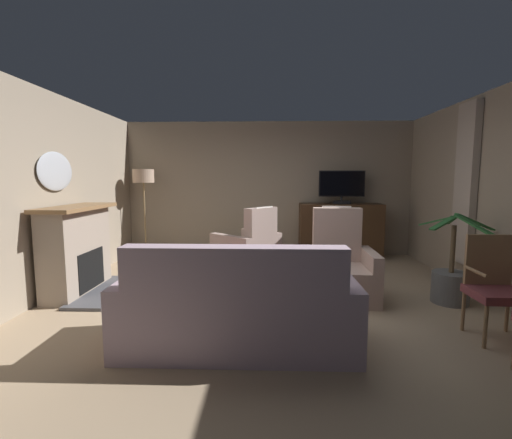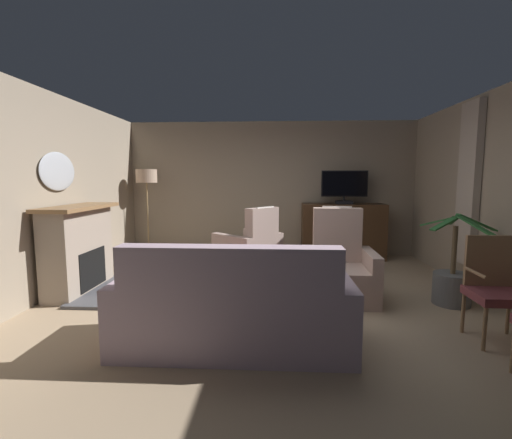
{
  "view_description": "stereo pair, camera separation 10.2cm",
  "coord_description": "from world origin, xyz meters",
  "px_view_note": "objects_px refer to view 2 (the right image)",
  "views": [
    {
      "loc": [
        -0.01,
        -4.35,
        1.55
      ],
      "look_at": [
        -0.17,
        0.44,
        1.0
      ],
      "focal_mm": 24.94,
      "sensor_mm": 36.0,
      "label": 1
    },
    {
      "loc": [
        0.09,
        -4.34,
        1.55
      ],
      "look_at": [
        -0.17,
        0.44,
        1.0
      ],
      "focal_mm": 24.94,
      "sensor_mm": 36.0,
      "label": 2
    }
  ],
  "objects_px": {
    "folded_newspaper": "(235,265)",
    "sofa_floral": "(233,313)",
    "fireplace": "(80,251)",
    "side_chair_nearest_door": "(495,286)",
    "television": "(344,186)",
    "tv_remote": "(224,266)",
    "floor_lamp": "(147,185)",
    "coffee_table": "(235,270)",
    "armchair_by_fireplace": "(250,251)",
    "wall_mirror_oval": "(58,171)",
    "armchair_in_far_corner": "(339,271)",
    "cat": "(187,275)",
    "potted_plant_on_hearth_side": "(452,285)",
    "tv_cabinet": "(343,232)"
  },
  "relations": [
    {
      "from": "sofa_floral",
      "to": "armchair_in_far_corner",
      "type": "xyz_separation_m",
      "value": [
        1.2,
        1.45,
        0.03
      ]
    },
    {
      "from": "television",
      "to": "cat",
      "type": "xyz_separation_m",
      "value": [
        -2.64,
        -1.72,
        -1.31
      ]
    },
    {
      "from": "television",
      "to": "folded_newspaper",
      "type": "height_order",
      "value": "television"
    },
    {
      "from": "armchair_by_fireplace",
      "to": "armchair_in_far_corner",
      "type": "relative_size",
      "value": 1.04
    },
    {
      "from": "cat",
      "to": "wall_mirror_oval",
      "type": "bearing_deg",
      "value": -162.15
    },
    {
      "from": "coffee_table",
      "to": "armchair_by_fireplace",
      "type": "xyz_separation_m",
      "value": [
        0.09,
        1.41,
        -0.03
      ]
    },
    {
      "from": "fireplace",
      "to": "television",
      "type": "height_order",
      "value": "television"
    },
    {
      "from": "television",
      "to": "side_chair_nearest_door",
      "type": "relative_size",
      "value": 0.87
    },
    {
      "from": "fireplace",
      "to": "cat",
      "type": "distance_m",
      "value": 1.5
    },
    {
      "from": "fireplace",
      "to": "folded_newspaper",
      "type": "relative_size",
      "value": 4.67
    },
    {
      "from": "sofa_floral",
      "to": "tv_cabinet",
      "type": "bearing_deg",
      "value": 66.12
    },
    {
      "from": "wall_mirror_oval",
      "to": "tv_cabinet",
      "type": "height_order",
      "value": "wall_mirror_oval"
    },
    {
      "from": "armchair_by_fireplace",
      "to": "folded_newspaper",
      "type": "bearing_deg",
      "value": -94.46
    },
    {
      "from": "tv_remote",
      "to": "folded_newspaper",
      "type": "height_order",
      "value": "tv_remote"
    },
    {
      "from": "tv_remote",
      "to": "armchair_in_far_corner",
      "type": "bearing_deg",
      "value": 154.73
    },
    {
      "from": "sofa_floral",
      "to": "armchair_in_far_corner",
      "type": "relative_size",
      "value": 1.82
    },
    {
      "from": "wall_mirror_oval",
      "to": "folded_newspaper",
      "type": "xyz_separation_m",
      "value": [
        2.38,
        -0.05,
        -1.23
      ]
    },
    {
      "from": "coffee_table",
      "to": "cat",
      "type": "bearing_deg",
      "value": 140.89
    },
    {
      "from": "floor_lamp",
      "to": "tv_cabinet",
      "type": "bearing_deg",
      "value": 1.76
    },
    {
      "from": "sofa_floral",
      "to": "floor_lamp",
      "type": "xyz_separation_m",
      "value": [
        -2.13,
        3.7,
        1.09
      ]
    },
    {
      "from": "armchair_in_far_corner",
      "to": "tv_remote",
      "type": "bearing_deg",
      "value": -177.1
    },
    {
      "from": "tv_cabinet",
      "to": "floor_lamp",
      "type": "xyz_separation_m",
      "value": [
        -3.81,
        -0.12,
        0.91
      ]
    },
    {
      "from": "armchair_in_far_corner",
      "to": "armchair_by_fireplace",
      "type": "bearing_deg",
      "value": 132.94
    },
    {
      "from": "fireplace",
      "to": "coffee_table",
      "type": "relative_size",
      "value": 1.21
    },
    {
      "from": "coffee_table",
      "to": "cat",
      "type": "xyz_separation_m",
      "value": [
        -0.81,
        0.66,
        -0.27
      ]
    },
    {
      "from": "armchair_by_fireplace",
      "to": "potted_plant_on_hearth_side",
      "type": "height_order",
      "value": "potted_plant_on_hearth_side"
    },
    {
      "from": "tv_cabinet",
      "to": "coffee_table",
      "type": "distance_m",
      "value": 3.05
    },
    {
      "from": "armchair_in_far_corner",
      "to": "floor_lamp",
      "type": "bearing_deg",
      "value": 145.89
    },
    {
      "from": "television",
      "to": "sofa_floral",
      "type": "relative_size",
      "value": 0.41
    },
    {
      "from": "fireplace",
      "to": "folded_newspaper",
      "type": "bearing_deg",
      "value": -1.33
    },
    {
      "from": "tv_remote",
      "to": "sofa_floral",
      "type": "xyz_separation_m",
      "value": [
        0.29,
        -1.37,
        -0.09
      ]
    },
    {
      "from": "fireplace",
      "to": "side_chair_nearest_door",
      "type": "xyz_separation_m",
      "value": [
        4.77,
        -1.21,
        -0.04
      ]
    },
    {
      "from": "television",
      "to": "folded_newspaper",
      "type": "xyz_separation_m",
      "value": [
        -1.84,
        -2.28,
        -0.99
      ]
    },
    {
      "from": "folded_newspaper",
      "to": "sofa_floral",
      "type": "relative_size",
      "value": 0.14
    },
    {
      "from": "sofa_floral",
      "to": "potted_plant_on_hearth_side",
      "type": "xyz_separation_m",
      "value": [
        2.57,
        1.29,
        -0.08
      ]
    },
    {
      "from": "television",
      "to": "armchair_in_far_corner",
      "type": "bearing_deg",
      "value": -101.84
    },
    {
      "from": "armchair_by_fireplace",
      "to": "potted_plant_on_hearth_side",
      "type": "xyz_separation_m",
      "value": [
        2.62,
        -1.5,
        -0.09
      ]
    },
    {
      "from": "coffee_table",
      "to": "armchair_in_far_corner",
      "type": "height_order",
      "value": "armchair_in_far_corner"
    },
    {
      "from": "tv_remote",
      "to": "floor_lamp",
      "type": "bearing_deg",
      "value": -79.93
    },
    {
      "from": "armchair_by_fireplace",
      "to": "armchair_in_far_corner",
      "type": "height_order",
      "value": "armchair_in_far_corner"
    },
    {
      "from": "fireplace",
      "to": "side_chair_nearest_door",
      "type": "relative_size",
      "value": 1.41
    },
    {
      "from": "tv_remote",
      "to": "floor_lamp",
      "type": "xyz_separation_m",
      "value": [
        -1.84,
        2.33,
        1.0
      ]
    },
    {
      "from": "television",
      "to": "sofa_floral",
      "type": "bearing_deg",
      "value": -114.18
    },
    {
      "from": "sofa_floral",
      "to": "armchair_by_fireplace",
      "type": "xyz_separation_m",
      "value": [
        -0.05,
        2.79,
        0.01
      ]
    },
    {
      "from": "fireplace",
      "to": "armchair_in_far_corner",
      "type": "distance_m",
      "value": 3.5
    },
    {
      "from": "fireplace",
      "to": "television",
      "type": "distance_m",
      "value": 4.64
    },
    {
      "from": "coffee_table",
      "to": "sofa_floral",
      "type": "bearing_deg",
      "value": -84.31
    },
    {
      "from": "side_chair_nearest_door",
      "to": "cat",
      "type": "bearing_deg",
      "value": 153.34
    },
    {
      "from": "tv_remote",
      "to": "side_chair_nearest_door",
      "type": "distance_m",
      "value": 2.97
    },
    {
      "from": "wall_mirror_oval",
      "to": "coffee_table",
      "type": "xyz_separation_m",
      "value": [
        2.4,
        -0.15,
        -1.28
      ]
    }
  ]
}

